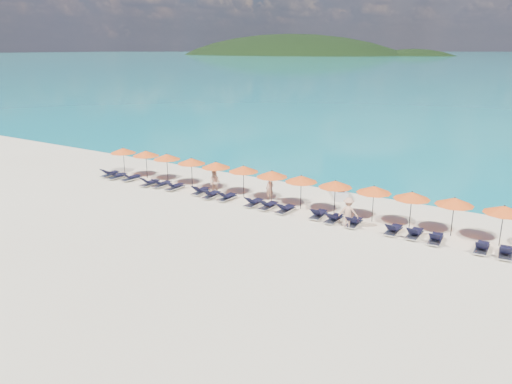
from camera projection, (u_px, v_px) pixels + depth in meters
The scene contains 40 objects.
ground at pixel (229, 223), 29.79m from camera, with size 1400.00×1400.00×0.00m, color beige.
headland_main at pixel (288, 86), 632.00m from camera, with size 374.00×242.00×126.50m.
headland_small at pixel (411, 88), 568.96m from camera, with size 162.00×126.00×85.50m.
jetski at pixel (340, 193), 34.75m from camera, with size 1.95×2.40×0.82m.
beachgoer_a at pixel (270, 189), 34.14m from camera, with size 0.57×0.37×1.56m, color tan.
beachgoer_b at pixel (215, 183), 35.34m from camera, with size 0.84×0.49×1.73m, color tan.
beachgoer_c at pixel (348, 212), 28.98m from camera, with size 1.15×0.53×1.78m, color tan.
umbrella_0 at pixel (123, 150), 40.50m from camera, with size 2.10×2.10×2.28m.
umbrella_1 at pixel (146, 153), 39.42m from camera, with size 2.10×2.10×2.28m.
umbrella_2 at pixel (167, 157), 38.24m from camera, with size 2.10×2.10×2.28m.
umbrella_3 at pixel (191, 161), 36.81m from camera, with size 2.10×2.10×2.28m.
umbrella_4 at pixel (216, 165), 35.61m from camera, with size 2.10×2.10×2.28m.
umbrella_5 at pixel (243, 169), 34.45m from camera, with size 2.10×2.10×2.28m.
umbrella_6 at pixel (272, 174), 33.07m from camera, with size 2.10×2.10×2.28m.
umbrella_7 at pixel (301, 179), 31.86m from camera, with size 2.10×2.10×2.28m.
umbrella_8 at pixel (335, 184), 30.65m from camera, with size 2.10×2.10×2.28m.
umbrella_9 at pixel (374, 189), 29.48m from camera, with size 2.10×2.10×2.28m.
umbrella_10 at pixel (412, 195), 28.28m from camera, with size 2.10×2.10×2.28m.
umbrella_11 at pixel (455, 201), 27.20m from camera, with size 2.10×2.10×2.28m.
umbrella_12 at pixel (504, 210), 25.83m from camera, with size 2.10×2.10×2.28m.
lounger_0 at pixel (110, 174), 40.39m from camera, with size 0.68×1.72×0.66m.
lounger_1 at pixel (117, 176), 39.72m from camera, with size 0.68×1.72×0.66m.
lounger_2 at pixel (131, 178), 39.16m from camera, with size 0.77×1.75×0.66m.
lounger_3 at pixel (150, 183), 37.71m from camera, with size 0.70×1.73×0.66m.
lounger_4 at pixel (162, 184), 37.36m from camera, with size 0.76×1.74×0.66m.
lounger_5 at pixel (175, 187), 36.68m from camera, with size 0.67×1.72×0.66m.
lounger_6 at pixel (200, 191), 35.59m from camera, with size 0.78×1.75×0.66m.
lounger_7 at pixel (211, 195), 34.70m from camera, with size 0.72×1.73×0.66m.
lounger_8 at pixel (227, 197), 34.18m from camera, with size 0.64×1.71×0.66m.
lounger_9 at pixel (254, 202), 32.94m from camera, with size 0.65×1.71×0.66m.
lounger_10 at pixel (268, 205), 32.33m from camera, with size 0.67×1.72×0.66m.
lounger_11 at pixel (285, 209), 31.63m from camera, with size 0.69×1.72×0.66m.
lounger_12 at pixel (318, 214), 30.65m from camera, with size 0.71×1.73×0.66m.
lounger_13 at pixel (334, 218), 29.91m from camera, with size 0.66×1.71×0.66m.
lounger_14 at pixel (354, 222), 29.26m from camera, with size 0.67×1.72×0.66m.
lounger_15 at pixel (393, 230), 28.06m from camera, with size 0.62×1.70×0.66m.
lounger_16 at pixel (415, 233), 27.51m from camera, with size 0.62×1.70×0.66m.
lounger_17 at pixel (436, 238), 26.76m from camera, with size 0.75×1.74×0.66m.
lounger_18 at pixel (482, 247), 25.57m from camera, with size 0.69×1.72×0.66m.
lounger_19 at pixel (506, 252), 24.96m from camera, with size 0.78×1.75×0.66m.
Camera 1 is at (16.64, -22.67, 10.14)m, focal length 35.00 mm.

